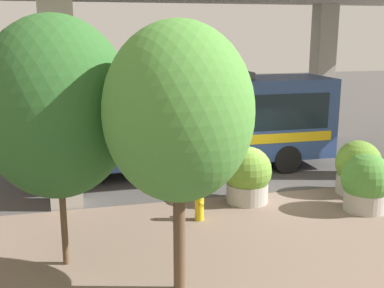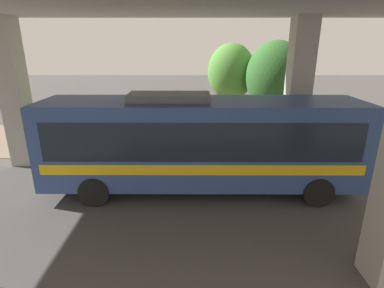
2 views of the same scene
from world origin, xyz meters
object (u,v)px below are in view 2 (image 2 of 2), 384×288
Objects in this scene: street_tree_far at (231,72)px; planter_middle at (121,130)px; street_tree_near at (275,76)px; planter_back at (176,139)px; planter_extra at (102,138)px; planter_front at (76,134)px; fire_hydrant at (211,139)px; bus at (201,140)px.

planter_middle is at bearing -63.96° from street_tree_far.
planter_back is at bearing -62.24° from street_tree_near.
planter_middle is at bearing 156.10° from planter_extra.
planter_extra is at bearing 65.49° from planter_front.
planter_extra is (0.92, -5.31, 0.32)m from fire_hydrant.
planter_front is 1.02× the size of planter_middle.
planter_front is 9.25m from street_tree_far.
bus is 6.61m from planter_middle.
fire_hydrant is 6.81m from planter_front.
planter_front is 2.19m from planter_middle.
planter_extra is at bearing -128.83° from bus.
planter_front is at bearing -79.30° from street_tree_near.
planter_back is 0.99× the size of planter_extra.
planter_middle reaches higher than fire_hydrant.
planter_middle is (-0.42, -4.71, 0.31)m from fire_hydrant.
planter_back is 0.32× the size of street_tree_far.
bus reaches higher than fire_hydrant.
planter_middle is 0.32× the size of street_tree_far.
fire_hydrant is 0.18× the size of street_tree_near.
planter_extra is at bearing -80.13° from fire_hydrant.
street_tree_near is (-1.27, 8.15, 2.64)m from planter_middle.
planter_extra is at bearing -57.05° from street_tree_far.
planter_middle is at bearing -116.11° from planter_back.
fire_hydrant is 4.70m from street_tree_far.
planter_back is (1.46, 2.97, 0.00)m from planter_middle.
bus is 3.95m from planter_back.
street_tree_far is (-8.02, 1.94, 1.61)m from bus.
bus is at bearing 54.24° from planter_front.
planter_front reaches higher than planter_middle.
bus is at bearing 38.58° from planter_middle.
bus is 7.72m from street_tree_near.
planter_middle is (-5.09, -4.06, -1.12)m from bus.
planter_back is at bearing 81.10° from planter_front.
street_tree_near is (-1.69, 3.44, 2.96)m from fire_hydrant.
street_tree_near reaches higher than planter_front.
street_tree_near is at bearing 117.76° from planter_back.
planter_middle is 7.21m from street_tree_far.
street_tree_far reaches higher than planter_extra.
fire_hydrant is 2.05m from planter_back.
planter_back is at bearing -59.23° from fire_hydrant.
planter_front is at bearing -72.31° from planter_middle.
street_tree_far is at bearing 166.42° from bus.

